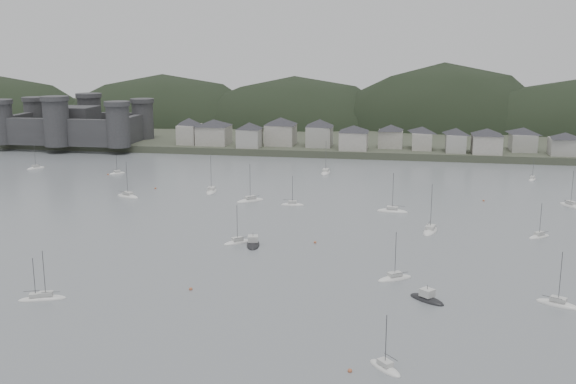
# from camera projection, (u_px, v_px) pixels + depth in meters

# --- Properties ---
(ground) EXTENTS (900.00, 900.00, 0.00)m
(ground) POSITION_uv_depth(u_px,v_px,m) (213.00, 312.00, 121.67)
(ground) COLOR slate
(ground) RESTS_ON ground
(far_shore_land) EXTENTS (900.00, 250.00, 3.00)m
(far_shore_land) POSITION_uv_depth(u_px,v_px,m) (354.00, 122.00, 404.84)
(far_shore_land) COLOR #383D2D
(far_shore_land) RESTS_ON ground
(forested_ridge) EXTENTS (851.55, 103.94, 102.57)m
(forested_ridge) POSITION_uv_depth(u_px,v_px,m) (358.00, 150.00, 382.13)
(forested_ridge) COLOR black
(forested_ridge) RESTS_ON ground
(castle) EXTENTS (66.00, 43.00, 20.00)m
(castle) POSITION_uv_depth(u_px,v_px,m) (74.00, 124.00, 313.13)
(castle) COLOR #363639
(castle) RESTS_ON far_shore_land
(waterfront_town) EXTENTS (451.48, 28.46, 12.92)m
(waterfront_town) POSITION_uv_depth(u_px,v_px,m) (451.00, 137.00, 287.14)
(waterfront_town) COLOR #9E9A90
(waterfront_town) RESTS_ON far_shore_land
(sailboat_lead) EXTENTS (9.25, 3.87, 12.28)m
(sailboat_lead) POSITION_uv_depth(u_px,v_px,m) (392.00, 211.00, 194.32)
(sailboat_lead) COLOR silver
(sailboat_lead) RESTS_ON ground
(moored_fleet) EXTENTS (219.36, 173.90, 13.35)m
(moored_fleet) POSITION_uv_depth(u_px,v_px,m) (271.00, 225.00, 179.65)
(moored_fleet) COLOR silver
(moored_fleet) RESTS_ON ground
(motor_launch_near) EXTENTS (7.72, 7.10, 3.85)m
(motor_launch_near) POSITION_uv_depth(u_px,v_px,m) (427.00, 299.00, 127.19)
(motor_launch_near) COLOR black
(motor_launch_near) RESTS_ON ground
(motor_launch_far) EXTENTS (4.73, 9.05, 4.04)m
(motor_launch_far) POSITION_uv_depth(u_px,v_px,m) (253.00, 244.00, 162.11)
(motor_launch_far) COLOR black
(motor_launch_far) RESTS_ON ground
(mooring_buoys) EXTENTS (161.35, 138.04, 0.70)m
(mooring_buoys) POSITION_uv_depth(u_px,v_px,m) (253.00, 229.00, 175.50)
(mooring_buoys) COLOR #B05D3A
(mooring_buoys) RESTS_ON ground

